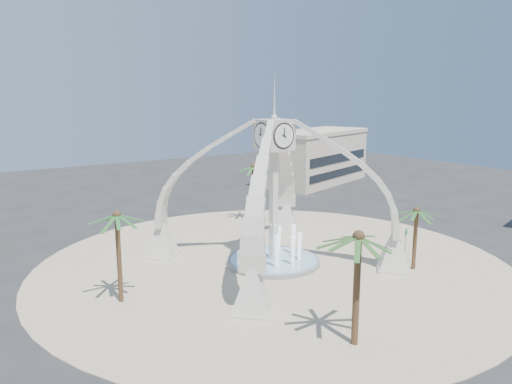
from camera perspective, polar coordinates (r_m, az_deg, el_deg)
ground at (r=43.26m, az=1.99°, el=-8.20°), size 140.00×140.00×0.00m
plaza at (r=43.25m, az=1.99°, el=-8.16°), size 40.00×40.00×0.06m
clock_tower at (r=41.57m, az=2.04°, el=0.28°), size 17.94×17.94×16.30m
fountain at (r=43.16m, az=1.99°, el=-7.84°), size 8.00×8.00×3.62m
building_ne at (r=82.17m, az=6.98°, el=4.04°), size 21.87×14.17×8.60m
palm_east at (r=42.51m, az=17.90°, el=-2.10°), size 4.16×4.16×5.72m
palm_west at (r=35.04m, az=-15.63°, el=-2.71°), size 4.21×4.21×6.96m
palm_north at (r=55.81m, az=-0.31°, el=2.83°), size 5.12×5.12×7.12m
palm_south at (r=28.42m, az=11.65°, el=-5.19°), size 5.76×5.76×7.35m
street_sign at (r=47.03m, az=16.74°, el=-4.82°), size 0.85×0.36×2.48m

